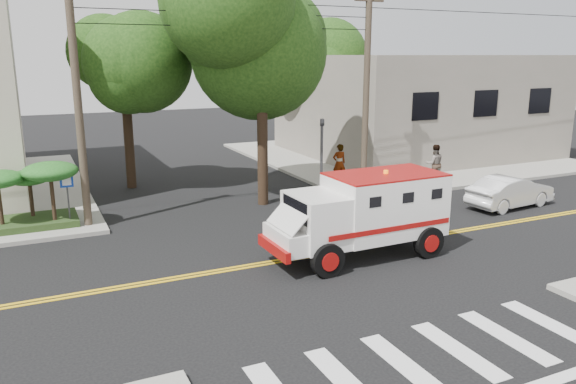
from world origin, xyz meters
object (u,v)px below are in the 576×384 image
parked_sedan (510,192)px  pedestrian_b (434,164)px  armored_truck (365,211)px  pedestrian_a (339,163)px

parked_sedan → pedestrian_b: bearing=-1.2°
parked_sedan → armored_truck: bearing=99.7°
pedestrian_b → pedestrian_a: bearing=-7.4°
armored_truck → pedestrian_a: armored_truck is taller
parked_sedan → pedestrian_a: 7.89m
parked_sedan → pedestrian_a: bearing=28.1°
parked_sedan → pedestrian_a: pedestrian_a is taller
pedestrian_a → pedestrian_b: 4.55m
armored_truck → parked_sedan: bearing=14.4°
parked_sedan → pedestrian_a: (-4.37, 6.56, 0.42)m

